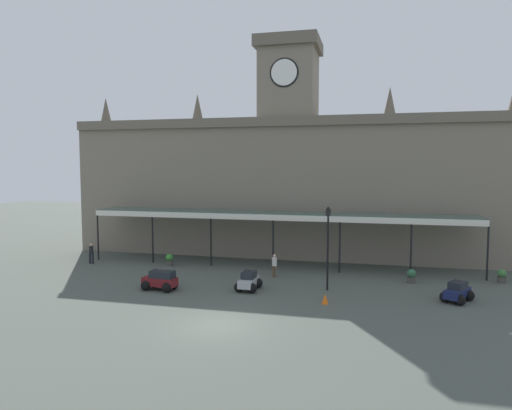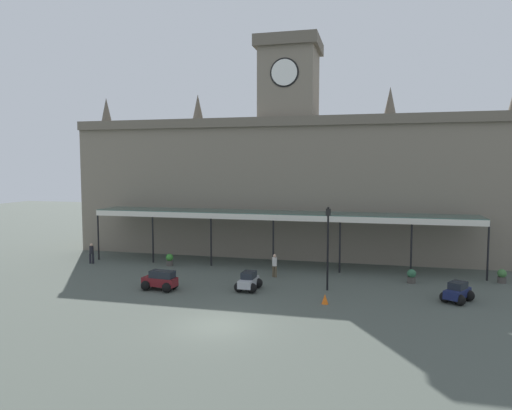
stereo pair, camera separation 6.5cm
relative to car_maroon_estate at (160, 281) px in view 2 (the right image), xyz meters
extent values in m
plane|color=#495048|center=(5.85, -5.62, -0.56)|extent=(140.00, 140.00, 0.00)
cube|color=slate|center=(5.85, 14.58, 5.52)|extent=(38.82, 6.18, 12.17)
cube|color=#685F52|center=(5.85, 11.34, 11.21)|extent=(38.82, 0.30, 0.80)
cube|color=slate|center=(5.85, 14.58, 14.63)|extent=(4.80, 4.80, 6.04)
cube|color=#61594D|center=(5.85, 14.58, 18.15)|extent=(5.50, 5.50, 1.00)
cylinder|color=white|center=(5.85, 12.12, 15.35)|extent=(2.20, 0.12, 2.20)
cylinder|color=black|center=(5.85, 12.16, 15.35)|extent=(2.46, 0.06, 2.46)
cone|color=#5B5448|center=(-12.56, 14.58, 12.91)|extent=(1.10, 1.10, 2.60)
cone|color=#5B5448|center=(-2.89, 14.58, 12.91)|extent=(1.10, 1.10, 2.60)
cone|color=#5B5448|center=(14.58, 14.58, 12.91)|extent=(1.10, 1.10, 2.60)
cube|color=#38564C|center=(5.85, 9.29, 3.70)|extent=(30.73, 3.20, 0.16)
cube|color=silver|center=(5.85, 7.69, 3.50)|extent=(30.73, 0.12, 0.44)
cylinder|color=black|center=(-9.52, 7.84, 1.53)|extent=(0.14, 0.14, 4.19)
cylinder|color=black|center=(-4.40, 7.84, 1.53)|extent=(0.14, 0.14, 4.19)
cylinder|color=black|center=(0.72, 7.84, 1.53)|extent=(0.14, 0.14, 4.19)
cylinder|color=black|center=(5.85, 7.84, 1.53)|extent=(0.14, 0.14, 4.19)
cylinder|color=black|center=(10.97, 7.84, 1.53)|extent=(0.14, 0.14, 4.19)
cylinder|color=black|center=(16.09, 7.84, 1.53)|extent=(0.14, 0.14, 4.19)
cylinder|color=black|center=(21.21, 7.84, 1.53)|extent=(0.14, 0.14, 4.19)
cube|color=maroon|center=(-0.04, 0.00, -0.02)|extent=(2.32, 1.10, 0.55)
cube|color=#1E232B|center=(0.16, -0.01, 0.48)|extent=(1.62, 0.97, 0.45)
sphere|color=black|center=(-0.86, -0.37, -0.24)|extent=(0.64, 0.64, 0.64)
sphere|color=black|center=(-0.77, 0.52, -0.24)|extent=(0.64, 0.64, 0.64)
sphere|color=black|center=(0.69, -0.52, -0.24)|extent=(0.64, 0.64, 0.64)
sphere|color=black|center=(0.77, 0.38, -0.24)|extent=(0.64, 0.64, 0.64)
cube|color=#B2B5BA|center=(5.57, 1.38, -0.04)|extent=(0.96, 2.08, 0.50)
cube|color=#1E232B|center=(5.57, 1.43, 0.42)|extent=(0.84, 1.13, 0.42)
sphere|color=black|center=(5.98, 0.69, -0.24)|extent=(0.64, 0.64, 0.64)
sphere|color=black|center=(5.10, 0.72, -0.24)|extent=(0.64, 0.64, 0.64)
sphere|color=black|center=(6.04, 2.04, -0.24)|extent=(0.64, 0.64, 0.64)
sphere|color=black|center=(5.16, 2.07, -0.24)|extent=(0.64, 0.64, 0.64)
cube|color=#19214C|center=(18.28, 1.84, -0.04)|extent=(1.81, 2.21, 0.50)
cube|color=#1E232B|center=(18.31, 1.88, 0.42)|extent=(1.25, 1.36, 0.42)
sphere|color=black|center=(18.31, 1.04, -0.24)|extent=(0.64, 0.64, 0.64)
sphere|color=black|center=(17.56, 1.49, -0.24)|extent=(0.64, 0.64, 0.64)
sphere|color=black|center=(19.01, 2.19, -0.24)|extent=(0.64, 0.64, 0.64)
sphere|color=black|center=(18.26, 2.65, -0.24)|extent=(0.64, 0.64, 0.64)
cylinder|color=black|center=(-9.25, 6.18, -0.15)|extent=(0.17, 0.17, 0.82)
cylinder|color=black|center=(-9.06, 6.30, -0.15)|extent=(0.17, 0.17, 0.82)
cylinder|color=black|center=(-9.16, 6.24, 0.57)|extent=(0.34, 0.34, 0.62)
sphere|color=tan|center=(-9.16, 6.24, 0.99)|extent=(0.23, 0.23, 0.23)
cylinder|color=brown|center=(6.39, 5.31, -0.15)|extent=(0.17, 0.17, 0.82)
cylinder|color=brown|center=(6.58, 5.21, -0.15)|extent=(0.17, 0.17, 0.82)
cylinder|color=silver|center=(6.49, 5.26, 0.57)|extent=(0.34, 0.34, 0.62)
sphere|color=tan|center=(6.49, 5.26, 0.99)|extent=(0.23, 0.23, 0.23)
cylinder|color=black|center=(10.55, 2.53, 1.87)|extent=(0.13, 0.13, 4.87)
cube|color=black|center=(10.55, 2.53, 4.52)|extent=(0.30, 0.30, 0.44)
sphere|color=black|center=(10.55, 2.53, 4.80)|extent=(0.14, 0.14, 0.14)
cone|color=orange|center=(10.71, -0.55, -0.27)|extent=(0.40, 0.40, 0.59)
cylinder|color=#47423D|center=(22.05, 7.37, -0.35)|extent=(0.56, 0.56, 0.42)
sphere|color=#3C6D37|center=(22.05, 7.37, 0.10)|extent=(0.60, 0.60, 0.60)
cylinder|color=#47423D|center=(16.00, 5.85, -0.35)|extent=(0.56, 0.56, 0.42)
sphere|color=#2E6040|center=(16.00, 5.85, 0.10)|extent=(0.60, 0.60, 0.60)
cylinder|color=#47423D|center=(-2.55, 7.03, -0.35)|extent=(0.56, 0.56, 0.42)
sphere|color=#35822E|center=(-2.55, 7.03, 0.10)|extent=(0.60, 0.60, 0.60)
camera|label=1|loc=(13.23, -27.51, 7.47)|focal=32.86mm
camera|label=2|loc=(13.30, -27.49, 7.47)|focal=32.86mm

